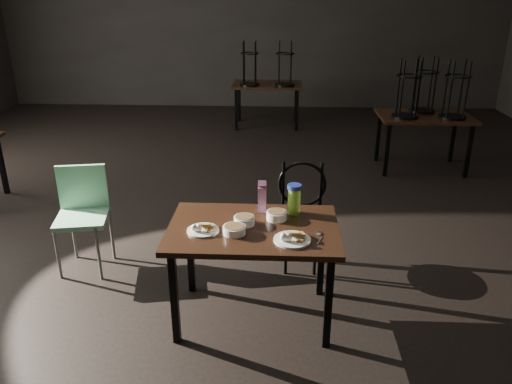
# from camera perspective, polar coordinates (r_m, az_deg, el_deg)

# --- Properties ---
(main_table) EXTENTS (1.20, 0.80, 0.75)m
(main_table) POSITION_cam_1_polar(r_m,az_deg,el_deg) (3.55, -0.31, -5.13)
(main_table) COLOR black
(main_table) RESTS_ON ground
(plate_left) EXTENTS (0.22, 0.22, 0.07)m
(plate_left) POSITION_cam_1_polar(r_m,az_deg,el_deg) (3.46, -6.12, -4.20)
(plate_left) COLOR white
(plate_left) RESTS_ON main_table
(plate_right) EXTENTS (0.25, 0.25, 0.08)m
(plate_right) POSITION_cam_1_polar(r_m,az_deg,el_deg) (3.32, 4.13, -5.26)
(plate_right) COLOR white
(plate_right) RESTS_ON main_table
(bowl_near) EXTENTS (0.15, 0.15, 0.06)m
(bowl_near) POSITION_cam_1_polar(r_m,az_deg,el_deg) (3.54, -1.36, -3.23)
(bowl_near) COLOR white
(bowl_near) RESTS_ON main_table
(bowl_far) EXTENTS (0.15, 0.15, 0.06)m
(bowl_far) POSITION_cam_1_polar(r_m,az_deg,el_deg) (3.61, 2.39, -2.64)
(bowl_far) COLOR white
(bowl_far) RESTS_ON main_table
(bowl_big) EXTENTS (0.16, 0.16, 0.05)m
(bowl_big) POSITION_cam_1_polar(r_m,az_deg,el_deg) (3.41, -2.51, -4.31)
(bowl_big) COLOR white
(bowl_big) RESTS_ON main_table
(juice_carton) EXTENTS (0.06, 0.06, 0.25)m
(juice_carton) POSITION_cam_1_polar(r_m,az_deg,el_deg) (3.71, 0.70, -0.59)
(juice_carton) COLOR #931A71
(juice_carton) RESTS_ON main_table
(water_bottle) EXTENTS (0.13, 0.13, 0.23)m
(water_bottle) POSITION_cam_1_polar(r_m,az_deg,el_deg) (3.68, 4.38, -0.78)
(water_bottle) COLOR #8ACB3B
(water_bottle) RESTS_ON main_table
(spoon) EXTENTS (0.05, 0.19, 0.01)m
(spoon) POSITION_cam_1_polar(r_m,az_deg,el_deg) (3.43, 7.23, -4.82)
(spoon) COLOR silver
(spoon) RESTS_ON main_table
(bentwood_chair) EXTENTS (0.44, 0.44, 0.93)m
(bentwood_chair) POSITION_cam_1_polar(r_m,az_deg,el_deg) (4.33, 5.19, -1.70)
(bentwood_chair) COLOR black
(bentwood_chair) RESTS_ON ground
(school_chair) EXTENTS (0.49, 0.49, 0.90)m
(school_chair) POSITION_cam_1_polar(r_m,az_deg,el_deg) (4.55, -19.21, -1.82)
(school_chair) COLOR #7EC498
(school_chair) RESTS_ON ground
(bg_table_right) EXTENTS (1.20, 0.80, 1.48)m
(bg_table_right) POSITION_cam_1_polar(r_m,az_deg,el_deg) (7.00, 18.82, 8.54)
(bg_table_right) COLOR black
(bg_table_right) RESTS_ON ground
(bg_table_far) EXTENTS (1.20, 0.80, 1.48)m
(bg_table_far) POSITION_cam_1_polar(r_m,az_deg,el_deg) (8.87, 1.29, 12.25)
(bg_table_far) COLOR black
(bg_table_far) RESTS_ON ground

